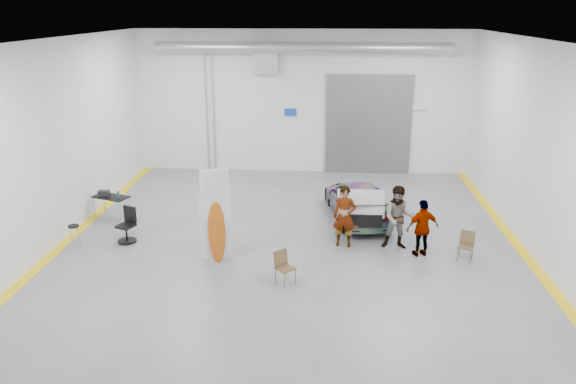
# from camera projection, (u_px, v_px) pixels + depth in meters

# --- Properties ---
(ground) EXTENTS (16.00, 16.00, 0.00)m
(ground) POSITION_uv_depth(u_px,v_px,m) (290.00, 244.00, 17.01)
(ground) COLOR slate
(ground) RESTS_ON ground
(room_shell) EXTENTS (14.02, 16.18, 6.01)m
(room_shell) POSITION_uv_depth(u_px,v_px,m) (302.00, 98.00, 17.82)
(room_shell) COLOR silver
(room_shell) RESTS_ON ground
(sedan_car) EXTENTS (2.41, 4.48, 1.23)m
(sedan_car) POSITION_uv_depth(u_px,v_px,m) (357.00, 200.00, 18.99)
(sedan_car) COLOR silver
(sedan_car) RESTS_ON ground
(person_a) EXTENTS (0.73, 0.53, 1.87)m
(person_a) POSITION_uv_depth(u_px,v_px,m) (345.00, 216.00, 16.63)
(person_a) COLOR #7F6245
(person_a) RESTS_ON ground
(person_b) EXTENTS (0.99, 0.79, 1.92)m
(person_b) POSITION_uv_depth(u_px,v_px,m) (399.00, 218.00, 16.46)
(person_b) COLOR slate
(person_b) RESTS_ON ground
(person_c) EXTENTS (1.06, 0.69, 1.70)m
(person_c) POSITION_uv_depth(u_px,v_px,m) (423.00, 228.00, 15.99)
(person_c) COLOR #A76A37
(person_c) RESTS_ON ground
(surfboard_display) EXTENTS (0.77, 0.42, 2.88)m
(surfboard_display) POSITION_uv_depth(u_px,v_px,m) (213.00, 223.00, 15.48)
(surfboard_display) COLOR white
(surfboard_display) RESTS_ON ground
(folding_chair_near) EXTENTS (0.59, 0.67, 0.90)m
(folding_chair_near) POSITION_uv_depth(u_px,v_px,m) (285.00, 274.00, 14.47)
(folding_chair_near) COLOR brown
(folding_chair_near) RESTS_ON ground
(folding_chair_far) EXTENTS (0.52, 0.56, 0.85)m
(folding_chair_far) POSITION_uv_depth(u_px,v_px,m) (465.00, 252.00, 15.82)
(folding_chair_far) COLOR brown
(folding_chair_far) RESTS_ON ground
(shop_stool) EXTENTS (0.34, 0.34, 0.67)m
(shop_stool) POSITION_uv_depth(u_px,v_px,m) (75.00, 236.00, 16.76)
(shop_stool) COLOR black
(shop_stool) RESTS_ON ground
(work_table) EXTENTS (1.34, 0.99, 0.99)m
(work_table) POSITION_uv_depth(u_px,v_px,m) (109.00, 196.00, 18.94)
(work_table) COLOR #9C9EA5
(work_table) RESTS_ON ground
(office_chair) EXTENTS (0.62, 0.65, 1.07)m
(office_chair) POSITION_uv_depth(u_px,v_px,m) (127.00, 227.00, 17.08)
(office_chair) COLOR black
(office_chair) RESTS_ON ground
(trunk_lid) EXTENTS (1.44, 0.87, 0.04)m
(trunk_lid) POSITION_uv_depth(u_px,v_px,m) (361.00, 201.00, 17.02)
(trunk_lid) COLOR silver
(trunk_lid) RESTS_ON sedan_car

